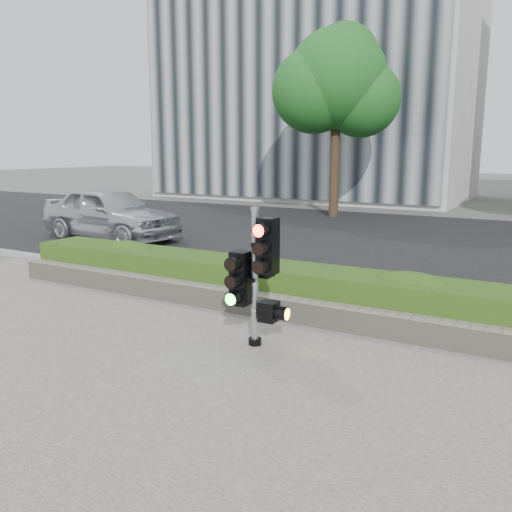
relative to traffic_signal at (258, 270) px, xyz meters
name	(u,v)px	position (x,y,z in m)	size (l,w,h in m)	color
ground	(232,366)	(0.06, -0.73, -1.05)	(120.00, 120.00, 0.00)	#51514C
sidewalk	(72,466)	(0.06, -3.23, -1.04)	(16.00, 11.00, 0.03)	#9E9389
road	(423,244)	(0.06, 9.27, -1.04)	(60.00, 13.00, 0.02)	black
curb	(330,300)	(0.06, 2.42, -0.99)	(60.00, 0.25, 0.12)	gray
stone_wall	(299,311)	(0.06, 1.17, -0.85)	(12.00, 0.32, 0.34)	gray
hedge	(317,290)	(0.06, 1.82, -0.68)	(12.00, 1.00, 0.68)	#557E26
building_left	(318,57)	(-8.94, 22.27, 6.45)	(16.00, 9.00, 15.00)	#B7B7B2
tree_left	(337,83)	(-4.46, 13.83, 3.99)	(4.61, 4.03, 7.34)	black
traffic_signal	(258,270)	(0.00, 0.00, 0.00)	(0.64, 0.47, 1.85)	black
car_silver	(110,213)	(-8.03, 5.46, -0.27)	(1.81, 4.50, 1.53)	silver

